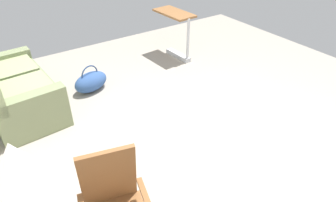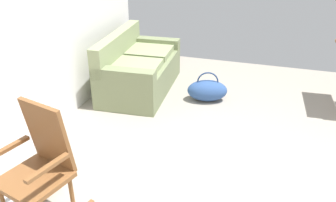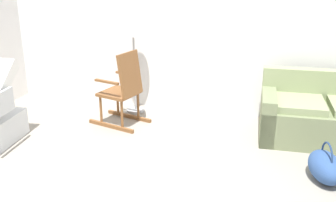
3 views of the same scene
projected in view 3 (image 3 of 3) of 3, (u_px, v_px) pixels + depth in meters
name	position (u px, v px, depth m)	size (l,w,h in m)	color
ground_plane	(133.00, 188.00, 4.00)	(7.17, 7.17, 0.00)	gray
back_wall	(189.00, 22.00, 5.72)	(5.94, 0.10, 2.70)	white
couch	(325.00, 117.00, 5.00)	(1.65, 0.95, 0.85)	#737D57
rocking_chair	(123.00, 90.00, 5.43)	(0.85, 0.65, 1.05)	brown
floor_lamp	(133.00, 32.00, 5.66)	(0.34, 0.34, 1.48)	#B2B5BA
duffel_bag	(325.00, 167.00, 4.11)	(0.45, 0.62, 0.43)	#2D4C84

